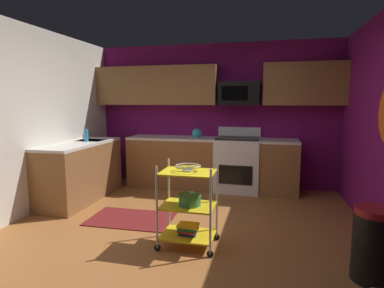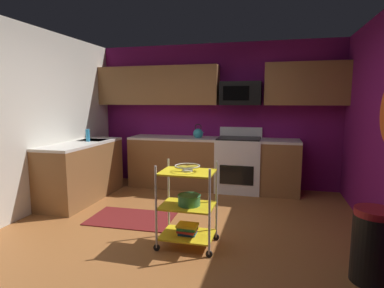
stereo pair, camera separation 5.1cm
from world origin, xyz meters
name	(u,v)px [view 1 (the left image)]	position (x,y,z in m)	size (l,w,h in m)	color
floor	(178,239)	(0.00, 0.00, -0.02)	(4.40, 4.80, 0.04)	#995B2D
wall_back	(214,116)	(0.00, 2.43, 1.30)	(4.52, 0.06, 2.60)	#6B1156
wall_left	(9,122)	(-2.23, 0.00, 1.30)	(0.06, 4.80, 2.60)	silver
counter_run	(168,166)	(-0.67, 1.71, 0.46)	(3.70, 2.20, 0.92)	brown
oven_range	(237,164)	(0.48, 2.10, 0.48)	(0.76, 0.65, 1.10)	white
upper_cabinets	(207,85)	(-0.11, 2.23, 1.85)	(4.40, 0.33, 0.70)	brown
microwave	(239,93)	(0.48, 2.21, 1.70)	(0.70, 0.39, 0.40)	black
rolling_cart	(188,205)	(0.17, -0.18, 0.45)	(0.63, 0.43, 0.91)	silver
fruit_bowl	(188,167)	(0.17, -0.18, 0.88)	(0.27, 0.27, 0.07)	silver
mixing_bowl_large	(190,200)	(0.19, -0.18, 0.52)	(0.25, 0.25, 0.11)	#387F4C
book_stack	(188,229)	(0.17, -0.18, 0.19)	(0.22, 0.19, 0.11)	#1E4C8C
kettle	(197,133)	(-0.25, 2.10, 1.00)	(0.21, 0.18, 0.26)	teal
dish_soap_bottle	(86,135)	(-1.86, 1.13, 1.02)	(0.06, 0.06, 0.20)	#2D8CBF
trash_can	(373,245)	(1.90, -0.45, 0.33)	(0.34, 0.42, 0.66)	black
floor_rug	(131,219)	(-0.77, 0.38, 0.01)	(1.10, 0.70, 0.01)	maroon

